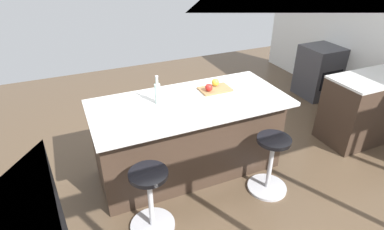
{
  "coord_description": "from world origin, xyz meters",
  "views": [
    {
      "loc": [
        1.57,
        2.86,
        2.49
      ],
      "look_at": [
        0.38,
        0.14,
        0.81
      ],
      "focal_mm": 29.27,
      "sensor_mm": 36.0,
      "label": 1
    }
  ],
  "objects_px": {
    "apple_red": "(209,88)",
    "water_bottle": "(158,93)",
    "oven_range": "(319,72)",
    "apple_yellow": "(215,82)",
    "stool_by_window": "(270,166)",
    "stool_middle": "(151,202)",
    "kitchen_island": "(189,136)",
    "cutting_board": "(215,89)"
  },
  "relations": [
    {
      "from": "apple_red",
      "to": "water_bottle",
      "type": "xyz_separation_m",
      "value": [
        0.61,
        0.02,
        0.06
      ]
    },
    {
      "from": "oven_range",
      "to": "apple_yellow",
      "type": "height_order",
      "value": "apple_yellow"
    },
    {
      "from": "stool_middle",
      "to": "apple_yellow",
      "type": "bearing_deg",
      "value": -142.06
    },
    {
      "from": "apple_red",
      "to": "water_bottle",
      "type": "height_order",
      "value": "water_bottle"
    },
    {
      "from": "stool_middle",
      "to": "apple_yellow",
      "type": "xyz_separation_m",
      "value": [
        -1.1,
        -0.85,
        0.7
      ]
    },
    {
      "from": "kitchen_island",
      "to": "stool_by_window",
      "type": "distance_m",
      "value": 0.97
    },
    {
      "from": "kitchen_island",
      "to": "apple_yellow",
      "type": "bearing_deg",
      "value": -157.42
    },
    {
      "from": "oven_range",
      "to": "water_bottle",
      "type": "bearing_deg",
      "value": 16.72
    },
    {
      "from": "cutting_board",
      "to": "apple_yellow",
      "type": "xyz_separation_m",
      "value": [
        -0.04,
        -0.07,
        0.05
      ]
    },
    {
      "from": "kitchen_island",
      "to": "oven_range",
      "type": "bearing_deg",
      "value": -160.6
    },
    {
      "from": "apple_yellow",
      "to": "water_bottle",
      "type": "relative_size",
      "value": 0.28
    },
    {
      "from": "oven_range",
      "to": "stool_middle",
      "type": "bearing_deg",
      "value": 25.39
    },
    {
      "from": "stool_middle",
      "to": "cutting_board",
      "type": "bearing_deg",
      "value": -143.28
    },
    {
      "from": "stool_by_window",
      "to": "water_bottle",
      "type": "relative_size",
      "value": 2.19
    },
    {
      "from": "kitchen_island",
      "to": "apple_red",
      "type": "height_order",
      "value": "apple_red"
    },
    {
      "from": "apple_red",
      "to": "apple_yellow",
      "type": "bearing_deg",
      "value": -143.1
    },
    {
      "from": "kitchen_island",
      "to": "water_bottle",
      "type": "xyz_separation_m",
      "value": [
        0.33,
        -0.05,
        0.6
      ]
    },
    {
      "from": "kitchen_island",
      "to": "stool_middle",
      "type": "xyz_separation_m",
      "value": [
        0.68,
        0.68,
        -0.16
      ]
    },
    {
      "from": "stool_by_window",
      "to": "stool_middle",
      "type": "height_order",
      "value": "same"
    },
    {
      "from": "oven_range",
      "to": "water_bottle",
      "type": "xyz_separation_m",
      "value": [
        3.26,
        0.98,
        0.63
      ]
    },
    {
      "from": "stool_middle",
      "to": "apple_red",
      "type": "distance_m",
      "value": 1.4
    },
    {
      "from": "water_bottle",
      "to": "oven_range",
      "type": "bearing_deg",
      "value": -163.28
    },
    {
      "from": "water_bottle",
      "to": "stool_by_window",
      "type": "bearing_deg",
      "value": 143.98
    },
    {
      "from": "stool_by_window",
      "to": "apple_red",
      "type": "height_order",
      "value": "apple_red"
    },
    {
      "from": "oven_range",
      "to": "apple_yellow",
      "type": "distance_m",
      "value": 2.72
    },
    {
      "from": "stool_by_window",
      "to": "stool_middle",
      "type": "distance_m",
      "value": 1.36
    },
    {
      "from": "oven_range",
      "to": "stool_by_window",
      "type": "xyz_separation_m",
      "value": [
        2.25,
        1.71,
        -0.12
      ]
    },
    {
      "from": "stool_by_window",
      "to": "kitchen_island",
      "type": "bearing_deg",
      "value": -45.1
    },
    {
      "from": "stool_middle",
      "to": "apple_red",
      "type": "height_order",
      "value": "apple_red"
    },
    {
      "from": "kitchen_island",
      "to": "apple_red",
      "type": "bearing_deg",
      "value": -165.76
    },
    {
      "from": "apple_yellow",
      "to": "apple_red",
      "type": "distance_m",
      "value": 0.17
    },
    {
      "from": "cutting_board",
      "to": "apple_yellow",
      "type": "relative_size",
      "value": 4.07
    },
    {
      "from": "stool_by_window",
      "to": "cutting_board",
      "type": "distance_m",
      "value": 1.06
    },
    {
      "from": "stool_middle",
      "to": "cutting_board",
      "type": "distance_m",
      "value": 1.46
    },
    {
      "from": "kitchen_island",
      "to": "apple_red",
      "type": "relative_size",
      "value": 25.09
    },
    {
      "from": "kitchen_island",
      "to": "apple_yellow",
      "type": "distance_m",
      "value": 0.7
    },
    {
      "from": "kitchen_island",
      "to": "stool_middle",
      "type": "bearing_deg",
      "value": 45.1
    },
    {
      "from": "kitchen_island",
      "to": "stool_by_window",
      "type": "xyz_separation_m",
      "value": [
        -0.68,
        0.68,
        -0.16
      ]
    },
    {
      "from": "apple_red",
      "to": "oven_range",
      "type": "bearing_deg",
      "value": -160.07
    },
    {
      "from": "water_bottle",
      "to": "stool_middle",
      "type": "bearing_deg",
      "value": 64.58
    },
    {
      "from": "apple_red",
      "to": "kitchen_island",
      "type": "bearing_deg",
      "value": 14.24
    },
    {
      "from": "stool_by_window",
      "to": "apple_yellow",
      "type": "distance_m",
      "value": 1.13
    }
  ]
}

